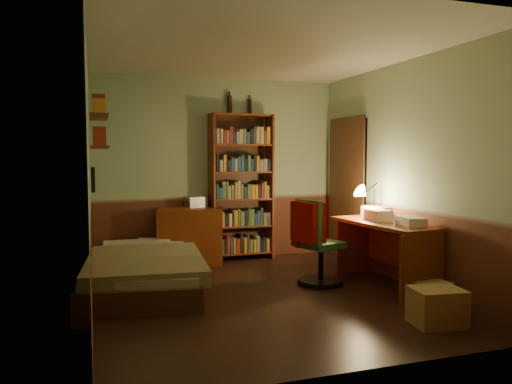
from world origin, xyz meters
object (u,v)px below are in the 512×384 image
object	(u,v)px
bed	(143,258)
mini_stereo	(196,202)
bookshelf	(241,187)
office_chair	(321,248)
cardboard_box_b	(433,294)
desk	(385,254)
desk_lamp	(374,190)
cardboard_box_a	(437,307)
dresser	(191,236)

from	to	relation	value
bed	mini_stereo	bearing A→B (deg)	61.24
bookshelf	office_chair	distance (m)	1.80
mini_stereo	cardboard_box_b	bearing A→B (deg)	-69.38
desk	desk_lamp	distance (m)	0.88
mini_stereo	cardboard_box_a	xyz separation A→B (m)	(1.51, -3.26, -0.69)
mini_stereo	office_chair	bearing A→B (deg)	-68.57
desk_lamp	desk	bearing A→B (deg)	-107.25
mini_stereo	desk_lamp	bearing A→B (deg)	-50.48
dresser	mini_stereo	world-z (taller)	mini_stereo
bookshelf	cardboard_box_a	world-z (taller)	bookshelf
desk_lamp	cardboard_box_b	size ratio (longest dim) A/B	1.96
cardboard_box_a	desk_lamp	bearing A→B (deg)	76.32
bookshelf	cardboard_box_b	size ratio (longest dim) A/B	6.18
office_chair	bed	bearing A→B (deg)	147.75
desk	office_chair	xyz separation A→B (m)	(-0.65, 0.33, 0.06)
bed	desk	xyz separation A→B (m)	(2.63, -0.86, 0.05)
dresser	bookshelf	size ratio (longest dim) A/B	0.42
dresser	office_chair	world-z (taller)	office_chair
mini_stereo	desk_lamp	xyz separation A→B (m)	(1.94, -1.49, 0.23)
mini_stereo	desk_lamp	size ratio (longest dim) A/B	0.41
mini_stereo	desk	bearing A→B (deg)	-61.08
bookshelf	cardboard_box_b	distance (m)	3.12
bookshelf	office_chair	size ratio (longest dim) A/B	2.43
dresser	cardboard_box_b	world-z (taller)	dresser
desk	mini_stereo	bearing A→B (deg)	126.17
mini_stereo	desk_lamp	distance (m)	2.46
dresser	cardboard_box_a	size ratio (longest dim) A/B	2.01
desk_lamp	cardboard_box_b	xyz separation A→B (m)	(-0.10, -1.28, -0.96)
desk_lamp	bed	bearing A→B (deg)	172.68
desk_lamp	cardboard_box_b	distance (m)	1.61
bed	bookshelf	world-z (taller)	bookshelf
mini_stereo	cardboard_box_a	world-z (taller)	mini_stereo
cardboard_box_a	cardboard_box_b	distance (m)	0.60
bed	office_chair	distance (m)	2.05
dresser	office_chair	bearing A→B (deg)	-36.61
desk_lamp	cardboard_box_b	world-z (taller)	desk_lamp
desk_lamp	office_chair	bearing A→B (deg)	-167.83
cardboard_box_a	mini_stereo	bearing A→B (deg)	114.89
bed	mini_stereo	distance (m)	1.50
desk_lamp	office_chair	world-z (taller)	desk_lamp
cardboard_box_a	office_chair	bearing A→B (deg)	103.07
desk	desk_lamp	xyz separation A→B (m)	(0.16, 0.50, 0.71)
dresser	mini_stereo	size ratio (longest dim) A/B	3.19
office_chair	cardboard_box_b	bearing A→B (deg)	-74.75
cardboard_box_a	cardboard_box_b	bearing A→B (deg)	55.57
bed	office_chair	world-z (taller)	office_chair
dresser	cardboard_box_a	bearing A→B (deg)	-48.38
cardboard_box_a	bed	bearing A→B (deg)	137.80
dresser	office_chair	size ratio (longest dim) A/B	1.02
bookshelf	desk	world-z (taller)	bookshelf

